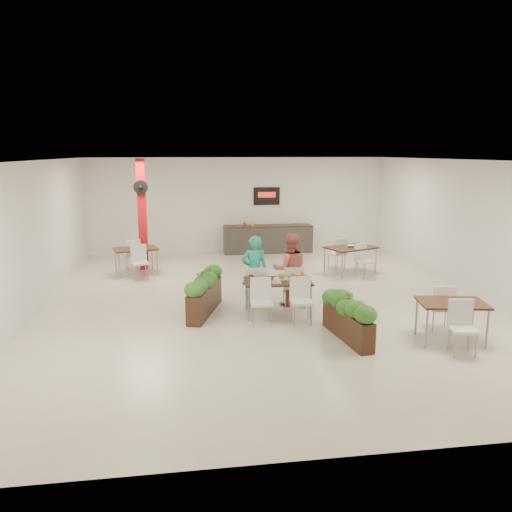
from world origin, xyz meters
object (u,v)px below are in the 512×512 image
(service_counter, at_px, (268,238))
(diner_woman, at_px, (290,269))
(side_table_c, at_px, (452,309))
(planter_right, at_px, (348,314))
(diner_man, at_px, (255,271))
(red_column, at_px, (142,213))
(side_table_a, at_px, (136,253))
(planter_left, at_px, (205,290))
(side_table_b, at_px, (351,251))
(main_table, at_px, (277,286))

(service_counter, height_order, diner_woman, service_counter)
(side_table_c, bearing_deg, planter_right, 178.00)
(service_counter, xyz_separation_m, diner_woman, (-0.51, -5.94, 0.33))
(diner_man, xyz_separation_m, diner_woman, (0.80, 0.00, 0.02))
(diner_woman, bearing_deg, planter_right, 109.02)
(red_column, bearing_deg, diner_woman, -49.44)
(diner_woman, height_order, side_table_a, diner_woman)
(side_table_a, bearing_deg, service_counter, 15.77)
(diner_woman, xyz_separation_m, planter_right, (0.61, -2.20, -0.34))
(diner_man, height_order, planter_left, diner_man)
(planter_left, height_order, planter_right, planter_left)
(diner_woman, relative_size, planter_left, 0.89)
(side_table_b, bearing_deg, planter_left, -165.48)
(service_counter, distance_m, planter_left, 6.72)
(planter_right, height_order, side_table_c, side_table_c)
(diner_woman, height_order, planter_right, diner_woman)
(red_column, height_order, side_table_a, red_column)
(side_table_c, bearing_deg, side_table_a, 145.69)
(red_column, bearing_deg, planter_right, -56.89)
(service_counter, relative_size, side_table_c, 1.80)
(service_counter, bearing_deg, planter_right, -89.32)
(planter_left, bearing_deg, diner_woman, 9.55)
(planter_left, bearing_deg, service_counter, 68.84)
(side_table_b, bearing_deg, service_counter, 98.50)
(diner_man, height_order, planter_right, diner_man)
(side_table_a, bearing_deg, side_table_c, -60.20)
(planter_right, bearing_deg, side_table_c, -12.39)
(diner_woman, xyz_separation_m, planter_left, (-1.91, -0.32, -0.31))
(side_table_b, bearing_deg, red_column, 145.85)
(service_counter, height_order, side_table_a, service_counter)
(main_table, bearing_deg, planter_left, 167.55)
(main_table, distance_m, side_table_a, 5.20)
(side_table_a, relative_size, side_table_c, 1.00)
(main_table, xyz_separation_m, side_table_b, (2.75, 3.39, 0.01))
(red_column, xyz_separation_m, diner_man, (2.69, -4.08, -0.84))
(side_table_b, height_order, side_table_c, same)
(main_table, xyz_separation_m, side_table_c, (2.82, -1.95, -0.01))
(diner_man, height_order, side_table_c, diner_man)
(red_column, xyz_separation_m, planter_left, (1.57, -4.40, -1.13))
(planter_right, bearing_deg, diner_woman, 105.38)
(red_column, relative_size, planter_left, 1.73)
(red_column, bearing_deg, main_table, -56.94)
(diner_man, bearing_deg, side_table_a, -46.31)
(planter_right, bearing_deg, side_table_b, 70.70)
(planter_right, bearing_deg, planter_left, 143.25)
(red_column, xyz_separation_m, service_counter, (4.00, 1.86, -1.15))
(red_column, distance_m, side_table_c, 8.97)
(side_table_b, bearing_deg, main_table, -150.22)
(planter_right, bearing_deg, service_counter, 90.68)
(red_column, xyz_separation_m, planter_right, (4.10, -6.28, -1.16))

